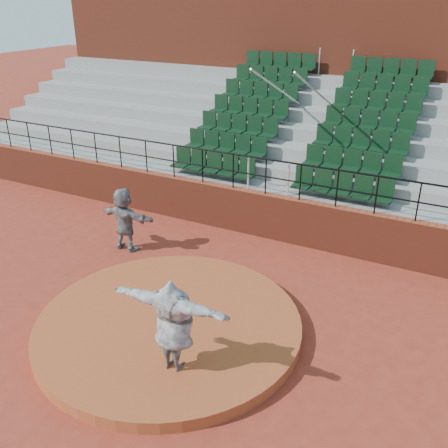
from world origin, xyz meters
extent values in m
plane|color=maroon|center=(0.00, 0.00, 0.00)|extent=(90.00, 90.00, 0.00)
cylinder|color=#A54925|center=(0.00, 0.00, 0.12)|extent=(5.50, 5.50, 0.25)
cube|color=white|center=(0.00, 0.15, 0.27)|extent=(0.60, 0.15, 0.03)
cube|color=maroon|center=(0.00, 5.00, 0.65)|extent=(24.00, 0.30, 1.30)
cylinder|color=black|center=(0.00, 5.00, 2.30)|extent=(24.00, 0.05, 0.05)
cylinder|color=black|center=(0.00, 5.00, 1.80)|extent=(24.00, 0.04, 0.04)
cylinder|color=black|center=(-10.00, 5.00, 1.80)|extent=(0.04, 0.04, 1.00)
cylinder|color=black|center=(-9.00, 5.00, 1.80)|extent=(0.04, 0.04, 1.00)
cylinder|color=black|center=(-8.00, 5.00, 1.80)|extent=(0.04, 0.04, 1.00)
cylinder|color=black|center=(-7.00, 5.00, 1.80)|extent=(0.04, 0.04, 1.00)
cylinder|color=black|center=(-6.00, 5.00, 1.80)|extent=(0.04, 0.04, 1.00)
cylinder|color=black|center=(-5.00, 5.00, 1.80)|extent=(0.04, 0.04, 1.00)
cylinder|color=black|center=(-4.00, 5.00, 1.80)|extent=(0.04, 0.04, 1.00)
cylinder|color=black|center=(-3.00, 5.00, 1.80)|extent=(0.04, 0.04, 1.00)
cylinder|color=black|center=(-2.00, 5.00, 1.80)|extent=(0.04, 0.04, 1.00)
cylinder|color=black|center=(-1.00, 5.00, 1.80)|extent=(0.04, 0.04, 1.00)
cylinder|color=black|center=(0.00, 5.00, 1.80)|extent=(0.04, 0.04, 1.00)
cylinder|color=black|center=(1.00, 5.00, 1.80)|extent=(0.04, 0.04, 1.00)
cylinder|color=black|center=(2.00, 5.00, 1.80)|extent=(0.04, 0.04, 1.00)
cylinder|color=black|center=(3.00, 5.00, 1.80)|extent=(0.04, 0.04, 1.00)
cylinder|color=black|center=(4.00, 5.00, 1.80)|extent=(0.04, 0.04, 1.00)
cube|color=gray|center=(0.00, 5.58, 0.65)|extent=(24.00, 0.85, 1.30)
cube|color=black|center=(-1.98, 5.59, 1.66)|extent=(2.75, 0.48, 0.72)
cube|color=black|center=(1.98, 5.59, 1.66)|extent=(2.75, 0.48, 0.72)
cube|color=gray|center=(0.00, 6.43, 0.85)|extent=(24.00, 0.85, 1.70)
cube|color=black|center=(-1.98, 6.44, 2.06)|extent=(2.75, 0.48, 0.72)
cube|color=black|center=(1.98, 6.44, 2.06)|extent=(2.75, 0.48, 0.72)
cube|color=gray|center=(0.00, 7.28, 1.05)|extent=(24.00, 0.85, 2.10)
cube|color=black|center=(-1.98, 7.29, 2.46)|extent=(2.75, 0.48, 0.72)
cube|color=black|center=(1.98, 7.29, 2.46)|extent=(2.75, 0.48, 0.72)
cube|color=gray|center=(0.00, 8.12, 1.25)|extent=(24.00, 0.85, 2.50)
cube|color=black|center=(-1.98, 8.13, 2.86)|extent=(2.75, 0.48, 0.72)
cube|color=black|center=(1.98, 8.13, 2.86)|extent=(2.75, 0.48, 0.72)
cube|color=gray|center=(0.00, 8.97, 1.45)|extent=(24.00, 0.85, 2.90)
cube|color=black|center=(-1.98, 8.98, 3.26)|extent=(2.75, 0.48, 0.72)
cube|color=black|center=(1.98, 8.98, 3.26)|extent=(2.75, 0.48, 0.72)
cube|color=gray|center=(0.00, 9.82, 1.65)|extent=(24.00, 0.85, 3.30)
cube|color=black|center=(-1.98, 9.83, 3.66)|extent=(2.75, 0.48, 0.72)
cube|color=black|center=(1.98, 9.83, 3.66)|extent=(2.75, 0.48, 0.72)
cube|color=gray|center=(0.00, 10.68, 1.85)|extent=(24.00, 0.85, 3.70)
cube|color=black|center=(-1.98, 10.69, 4.06)|extent=(2.75, 0.48, 0.72)
cube|color=black|center=(1.98, 10.69, 4.06)|extent=(2.75, 0.48, 0.72)
cylinder|color=silver|center=(-0.60, 8.12, 3.40)|extent=(0.06, 5.97, 2.46)
cylinder|color=silver|center=(0.60, 8.12, 3.40)|extent=(0.06, 5.97, 2.46)
cube|color=maroon|center=(0.00, 12.60, 3.55)|extent=(24.00, 3.00, 7.10)
imported|color=black|center=(0.88, -1.12, 1.16)|extent=(2.26, 0.71, 1.82)
imported|color=black|center=(-3.01, 2.52, 0.89)|extent=(1.66, 0.57, 1.77)
camera|label=1|loc=(4.94, -7.04, 6.44)|focal=40.00mm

